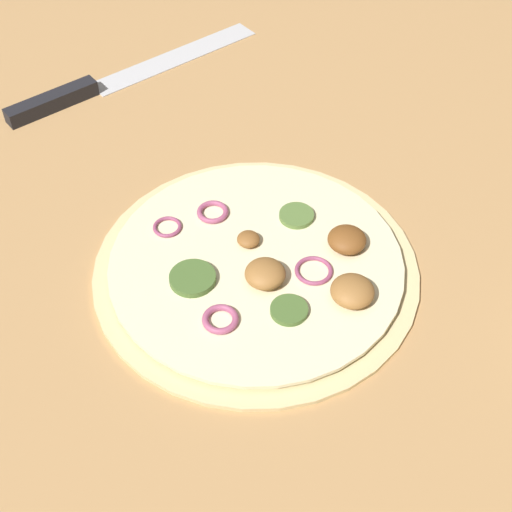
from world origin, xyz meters
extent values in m
plane|color=tan|center=(0.00, 0.00, 0.00)|extent=(3.00, 3.00, 0.00)
cylinder|color=beige|center=(0.00, 0.00, 0.00)|extent=(0.30, 0.30, 0.01)
cylinder|color=beige|center=(0.00, 0.00, 0.01)|extent=(0.27, 0.27, 0.00)
cylinder|color=#567538|center=(-0.02, -0.07, 0.02)|extent=(0.03, 0.03, 0.01)
torus|color=#A34C70|center=(0.06, -0.05, 0.02)|extent=(0.03, 0.03, 0.01)
ellipsoid|color=brown|center=(0.01, -0.02, 0.02)|extent=(0.02, 0.02, 0.01)
torus|color=#A34C70|center=(0.01, 0.08, 0.02)|extent=(0.03, 0.03, 0.01)
ellipsoid|color=#996633|center=(-0.09, 0.02, 0.02)|extent=(0.04, 0.04, 0.02)
cylinder|color=#47662D|center=(-0.04, 0.05, 0.02)|extent=(0.03, 0.03, 0.01)
ellipsoid|color=#996633|center=(-0.01, 0.02, 0.02)|extent=(0.04, 0.04, 0.02)
ellipsoid|color=brown|center=(-0.08, -0.04, 0.02)|extent=(0.04, 0.04, 0.02)
cylinder|color=#47662D|center=(0.05, 0.04, 0.02)|extent=(0.04, 0.04, 0.01)
torus|color=#934266|center=(-0.05, 0.00, 0.02)|extent=(0.03, 0.03, 0.00)
torus|color=#934266|center=(0.09, -0.02, 0.02)|extent=(0.03, 0.03, 0.00)
cube|color=silver|center=(0.20, -0.32, 0.00)|extent=(0.17, 0.21, 0.00)
cube|color=black|center=(0.30, -0.18, 0.01)|extent=(0.08, 0.10, 0.02)
camera|label=1|loc=(-0.12, 0.43, 0.50)|focal=50.00mm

